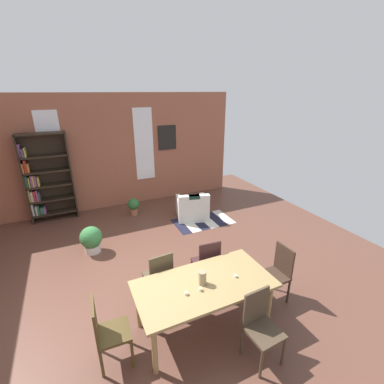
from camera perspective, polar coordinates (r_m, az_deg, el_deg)
The scene contains 20 objects.
ground_plane at distance 4.96m, azimuth -10.26°, elevation -20.19°, with size 10.27×10.27×0.00m, color brown.
back_wall_brick at distance 7.90m, azimuth -18.81°, elevation 7.83°, with size 7.89×0.12×3.19m, color #A05C44.
window_pane_0 at distance 7.77m, azimuth -27.76°, elevation 7.55°, with size 0.55×0.02×2.07m, color white.
window_pane_1 at distance 8.01m, azimuth -10.23°, elevation 9.95°, with size 0.55×0.02×2.07m, color white.
dining_table at distance 3.92m, azimuth 2.65°, elevation -19.79°, with size 1.91×0.96×0.76m.
vase_on_table at distance 3.80m, azimuth 2.25°, elevation -17.87°, with size 0.11×0.11×0.20m, color #998466.
tealight_candle_0 at distance 3.69m, azimuth -1.24°, elevation -20.87°, with size 0.04×0.04×0.04m, color silver.
tealight_candle_1 at distance 4.00m, azimuth 9.33°, elevation -17.33°, with size 0.04×0.04×0.04m, color silver.
tealight_candle_2 at distance 3.74m, azimuth 1.81°, elevation -20.10°, with size 0.04×0.04×0.04m, color silver.
dining_chair_head_right at distance 4.67m, azimuth 17.81°, elevation -15.94°, with size 0.41×0.41×0.95m.
dining_chair_far_right at distance 4.68m, azimuth 3.23°, elevation -14.75°, with size 0.43×0.43×0.95m.
dining_chair_far_left at distance 4.41m, azimuth -7.00°, elevation -17.39°, with size 0.43×0.43×0.95m.
dining_chair_near_right at distance 3.80m, azimuth 14.46°, elevation -25.71°, with size 0.42×0.42×0.95m.
dining_chair_head_left at distance 3.78m, azimuth -17.77°, elevation -26.41°, with size 0.42×0.42×0.95m.
bookshelf_tall at distance 7.76m, azimuth -28.94°, elevation 2.39°, with size 1.11×0.32×2.29m.
armchair_white at distance 7.17m, azimuth 0.06°, elevation -3.45°, with size 0.98×0.98×0.75m.
potted_plant_by_shelf at distance 6.07m, azimuth -20.74°, elevation -9.37°, with size 0.46×0.46×0.58m.
potted_plant_corner at distance 7.51m, azimuth -12.40°, elevation -2.86°, with size 0.32×0.32×0.47m.
striped_rug at distance 7.08m, azimuth 2.35°, elevation -6.27°, with size 1.52×0.89×0.01m.
framed_picture at distance 8.19m, azimuth -5.35°, elevation 11.51°, with size 0.56×0.03×0.72m, color black.
Camera 1 is at (-0.80, -3.68, 3.24)m, focal length 24.92 mm.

